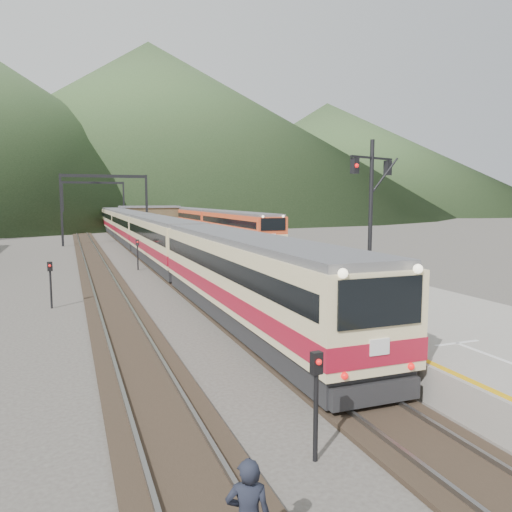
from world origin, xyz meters
name	(u,v)px	position (x,y,z in m)	size (l,w,h in m)	color
track_main	(153,258)	(0.00, 40.00, 0.07)	(2.60, 200.00, 0.23)	black
track_far	(93,260)	(-5.00, 40.00, 0.07)	(2.60, 200.00, 0.23)	black
track_second	(273,253)	(11.50, 40.00, 0.07)	(2.60, 200.00, 0.23)	black
platform	(220,253)	(5.60, 38.00, 0.50)	(8.00, 100.00, 1.00)	gray
gantry_near	(105,196)	(-2.85, 55.00, 5.59)	(9.55, 0.25, 8.00)	black
gantry_far	(94,197)	(-2.85, 80.00, 5.59)	(9.55, 0.25, 8.00)	black
station_shed	(149,215)	(5.60, 78.00, 2.57)	(9.40, 4.40, 3.10)	#4D402A
hill_b	(150,127)	(30.00, 230.00, 37.50)	(220.00, 220.00, 75.00)	#2D4523
hill_c	(326,157)	(110.00, 210.00, 25.00)	(160.00, 160.00, 50.00)	#2D4523
main_train	(144,233)	(0.00, 44.81, 1.97)	(2.85, 78.24, 3.48)	beige
second_train	(194,219)	(11.50, 71.69, 2.12)	(3.10, 63.63, 3.79)	#D44823
signal_mast	(371,212)	(2.69, 10.24, 4.83)	(2.10, 0.86, 6.24)	black
short_signal_a	(316,391)	(-2.41, 4.31, 1.46)	(0.24, 0.18, 2.27)	black
short_signal_b	(138,250)	(-2.16, 33.19, 1.46)	(0.26, 0.23, 2.27)	black
short_signal_c	(50,278)	(-7.80, 21.44, 1.46)	(0.25, 0.21, 2.27)	black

